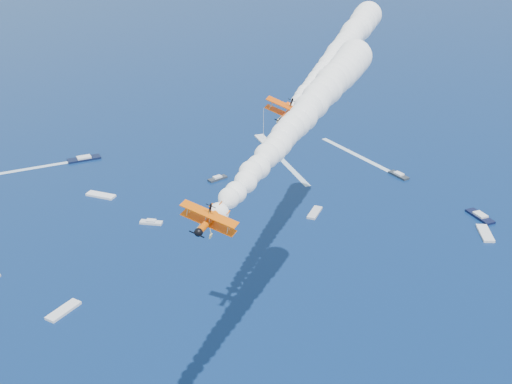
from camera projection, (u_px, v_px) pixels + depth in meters
biplane_lead at (288, 113)px, 122.75m from camera, size 12.07×12.97×8.48m
biplane_trail at (210, 220)px, 85.28m from camera, size 10.06×10.95×6.77m
smoke_trail_lead at (337, 54)px, 150.26m from camera, size 72.15×66.32×12.34m
smoke_trail_trail at (303, 116)px, 112.28m from camera, size 72.04×63.67×12.34m
spectator_boats at (73, 233)px, 197.47m from camera, size 207.56×181.73×0.70m
boat_wakes at (195, 219)px, 206.03m from camera, size 174.83×180.95×0.04m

